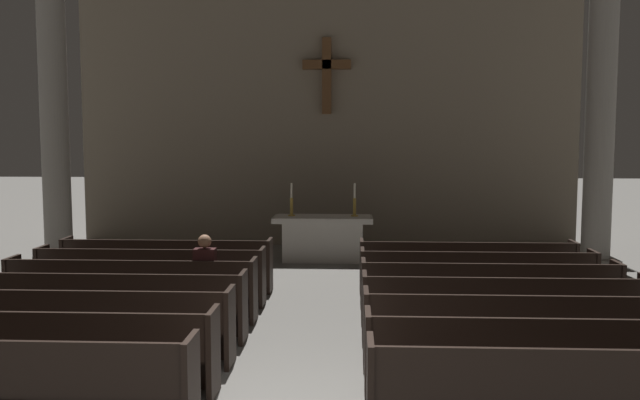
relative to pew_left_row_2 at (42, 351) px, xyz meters
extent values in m
cube|color=black|center=(1.85, -0.96, 0.00)|extent=(0.06, 0.50, 0.95)
cube|color=black|center=(0.00, 0.04, -0.05)|extent=(3.63, 0.40, 0.05)
cube|color=black|center=(0.00, -0.19, 0.22)|extent=(3.63, 0.05, 0.50)
cube|color=black|center=(0.00, 0.22, -0.28)|extent=(3.63, 0.04, 0.40)
cube|color=black|center=(1.85, 0.02, 0.00)|extent=(0.06, 0.50, 0.95)
cube|color=black|center=(0.00, 1.02, -0.05)|extent=(3.63, 0.40, 0.05)
cube|color=black|center=(0.00, 0.80, 0.22)|extent=(3.63, 0.05, 0.50)
cube|color=black|center=(0.00, 1.20, -0.28)|extent=(3.63, 0.04, 0.40)
cube|color=black|center=(1.85, 1.00, 0.00)|extent=(0.06, 0.50, 0.95)
cube|color=black|center=(0.00, 2.01, -0.05)|extent=(3.63, 0.40, 0.05)
cube|color=black|center=(0.00, 1.78, 0.22)|extent=(3.63, 0.05, 0.50)
cube|color=black|center=(0.00, 2.19, -0.28)|extent=(3.63, 0.04, 0.40)
cube|color=black|center=(1.85, 1.99, 0.00)|extent=(0.06, 0.50, 0.95)
cube|color=black|center=(0.00, 2.99, -0.05)|extent=(3.63, 0.40, 0.05)
cube|color=black|center=(0.00, 2.77, 0.22)|extent=(3.63, 0.05, 0.50)
cube|color=black|center=(0.00, 3.17, -0.28)|extent=(3.63, 0.04, 0.40)
cube|color=black|center=(1.85, 2.97, 0.00)|extent=(0.06, 0.50, 0.95)
cube|color=black|center=(-1.85, 2.97, 0.00)|extent=(0.06, 0.50, 0.95)
cube|color=black|center=(0.00, 3.98, -0.05)|extent=(3.63, 0.40, 0.05)
cube|color=black|center=(0.00, 3.75, 0.22)|extent=(3.63, 0.05, 0.50)
cube|color=black|center=(0.00, 4.16, -0.28)|extent=(3.63, 0.04, 0.40)
cube|color=black|center=(1.85, 3.96, 0.00)|extent=(0.06, 0.50, 0.95)
cube|color=black|center=(-1.85, 3.96, 0.00)|extent=(0.06, 0.50, 0.95)
cube|color=black|center=(0.00, 4.96, -0.05)|extent=(3.63, 0.40, 0.05)
cube|color=black|center=(0.00, 4.74, 0.22)|extent=(3.63, 0.05, 0.50)
cube|color=black|center=(0.00, 5.14, -0.28)|extent=(3.63, 0.04, 0.40)
cube|color=black|center=(1.85, 4.94, 0.00)|extent=(0.06, 0.50, 0.95)
cube|color=black|center=(-1.85, 4.94, 0.00)|extent=(0.06, 0.50, 0.95)
cube|color=black|center=(5.33, -0.94, -0.05)|extent=(3.63, 0.40, 0.05)
cube|color=black|center=(5.33, -1.17, 0.22)|extent=(3.63, 0.05, 0.50)
cube|color=black|center=(3.48, -0.96, 0.00)|extent=(0.06, 0.50, 0.95)
cube|color=black|center=(5.33, 0.04, -0.05)|extent=(3.63, 0.40, 0.05)
cube|color=black|center=(5.33, -0.19, 0.22)|extent=(3.63, 0.05, 0.50)
cube|color=black|center=(5.33, 0.22, -0.28)|extent=(3.63, 0.04, 0.40)
cube|color=black|center=(3.48, 0.02, 0.00)|extent=(0.06, 0.50, 0.95)
cube|color=black|center=(5.33, 1.02, -0.05)|extent=(3.63, 0.40, 0.05)
cube|color=black|center=(5.33, 0.80, 0.22)|extent=(3.63, 0.05, 0.50)
cube|color=black|center=(5.33, 1.20, -0.28)|extent=(3.63, 0.04, 0.40)
cube|color=black|center=(3.48, 1.00, 0.00)|extent=(0.06, 0.50, 0.95)
cube|color=black|center=(5.33, 2.01, -0.05)|extent=(3.63, 0.40, 0.05)
cube|color=black|center=(5.33, 1.78, 0.22)|extent=(3.63, 0.05, 0.50)
cube|color=black|center=(5.33, 2.19, -0.28)|extent=(3.63, 0.04, 0.40)
cube|color=black|center=(3.48, 1.99, 0.00)|extent=(0.06, 0.50, 0.95)
cube|color=black|center=(5.33, 2.99, -0.05)|extent=(3.63, 0.40, 0.05)
cube|color=black|center=(5.33, 2.77, 0.22)|extent=(3.63, 0.05, 0.50)
cube|color=black|center=(5.33, 3.17, -0.28)|extent=(3.63, 0.04, 0.40)
cube|color=black|center=(3.48, 2.97, 0.00)|extent=(0.06, 0.50, 0.95)
cube|color=black|center=(7.18, 2.97, 0.00)|extent=(0.06, 0.50, 0.95)
cube|color=black|center=(5.33, 3.98, -0.05)|extent=(3.63, 0.40, 0.05)
cube|color=black|center=(5.33, 3.75, 0.22)|extent=(3.63, 0.05, 0.50)
cube|color=black|center=(5.33, 4.16, -0.28)|extent=(3.63, 0.04, 0.40)
cube|color=black|center=(3.48, 3.96, 0.00)|extent=(0.06, 0.50, 0.95)
cube|color=black|center=(7.18, 3.96, 0.00)|extent=(0.06, 0.50, 0.95)
cube|color=black|center=(5.33, 4.96, -0.05)|extent=(3.63, 0.40, 0.05)
cube|color=black|center=(5.33, 4.74, 0.22)|extent=(3.63, 0.05, 0.50)
cube|color=black|center=(5.33, 5.14, -0.28)|extent=(3.63, 0.04, 0.40)
cube|color=black|center=(3.48, 4.94, 0.00)|extent=(0.06, 0.50, 0.95)
cube|color=black|center=(7.18, 4.94, 0.00)|extent=(0.06, 0.50, 0.95)
cube|color=gray|center=(-3.15, 7.54, -0.38)|extent=(0.83, 0.83, 0.20)
cylinder|color=gray|center=(-3.15, 7.54, 3.08)|extent=(0.59, 0.59, 7.11)
cube|color=gray|center=(8.48, 7.54, -0.38)|extent=(0.83, 0.83, 0.20)
cylinder|color=gray|center=(8.48, 7.54, 3.08)|extent=(0.59, 0.59, 7.11)
cube|color=#BCB7AD|center=(2.67, 7.99, -0.04)|extent=(1.76, 0.72, 0.88)
cube|color=#BCB7AD|center=(2.67, 7.99, 0.46)|extent=(2.20, 0.90, 0.12)
cube|color=silver|center=(2.67, 7.99, 0.53)|extent=(2.09, 0.86, 0.01)
cylinder|color=#B79338|center=(1.97, 7.99, 0.54)|extent=(0.16, 0.16, 0.02)
cylinder|color=#B79338|center=(1.97, 7.99, 0.73)|extent=(0.07, 0.07, 0.40)
cylinder|color=silver|center=(1.97, 7.99, 1.10)|extent=(0.04, 0.04, 0.33)
cylinder|color=#B79338|center=(3.37, 7.99, 0.54)|extent=(0.16, 0.16, 0.02)
cylinder|color=#B79338|center=(3.37, 7.99, 0.73)|extent=(0.07, 0.07, 0.40)
cylinder|color=silver|center=(3.37, 7.99, 1.10)|extent=(0.04, 0.04, 0.33)
cube|color=gray|center=(2.67, 10.37, 3.40)|extent=(12.57, 0.25, 7.77)
cube|color=brown|center=(2.67, 10.13, 3.79)|extent=(0.23, 0.23, 1.88)
cube|color=brown|center=(2.67, 10.13, 4.08)|extent=(1.20, 0.23, 0.23)
cube|color=#26262B|center=(1.13, 3.17, -0.25)|extent=(0.24, 0.14, 0.45)
cube|color=#26262B|center=(1.13, 3.04, 0.03)|extent=(0.28, 0.36, 0.12)
cube|color=#381919|center=(1.13, 2.91, 0.36)|extent=(0.32, 0.20, 0.54)
sphere|color=#9E7051|center=(1.13, 2.91, 0.74)|extent=(0.20, 0.20, 0.20)
camera|label=1|loc=(3.31, -6.91, 2.28)|focal=37.99mm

